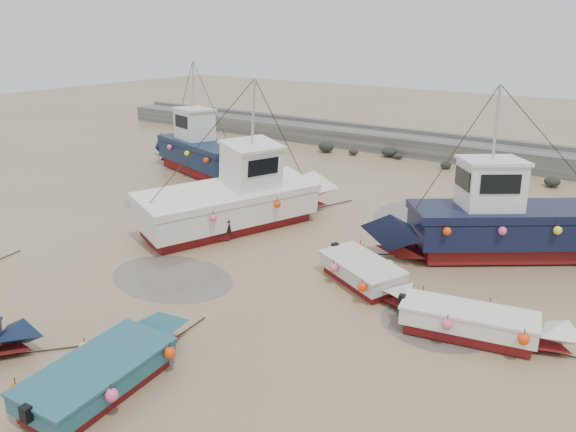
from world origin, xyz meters
name	(u,v)px	position (x,y,z in m)	size (l,w,h in m)	color
ground	(252,294)	(0.00, 0.00, 0.00)	(120.00, 120.00, 0.00)	#9F865D
seawall	(476,153)	(0.05, 21.99, 0.63)	(60.00, 4.92, 1.50)	slate
puddle_a	(172,278)	(-3.02, -0.61, 0.00)	(4.64, 4.64, 0.01)	#60574E
puddle_b	(437,325)	(5.56, 1.55, 0.00)	(3.30, 3.30, 0.01)	#60574E
puddle_c	(157,204)	(-9.68, 4.76, 0.00)	(3.89, 3.89, 0.01)	#60574E
puddle_d	(435,218)	(1.94, 10.55, 0.00)	(5.33, 5.33, 0.01)	#60574E
dinghy_2	(109,365)	(0.24, -5.67, 0.55)	(2.26, 5.96, 1.43)	maroon
dinghy_3	(482,322)	(6.81, 1.49, 0.55)	(5.85, 2.26, 1.43)	maroon
dinghy_4	(213,214)	(-5.38, 4.03, 0.55)	(4.54, 4.41, 1.43)	maroon
dinghy_5	(369,272)	(2.81, 2.56, 0.56)	(5.06, 3.11, 1.43)	maroon
cabin_boat_0	(197,149)	(-12.59, 10.58, 1.35)	(9.79, 4.59, 6.22)	maroon
cabin_boat_1	(240,197)	(-4.39, 4.70, 1.32)	(5.33, 10.50, 6.22)	maroon
cabin_boat_2	(497,222)	(5.32, 7.74, 1.33)	(9.23, 7.34, 6.22)	maroon
person	(277,221)	(-3.55, 6.16, 0.00)	(0.63, 0.41, 1.73)	#171A3A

